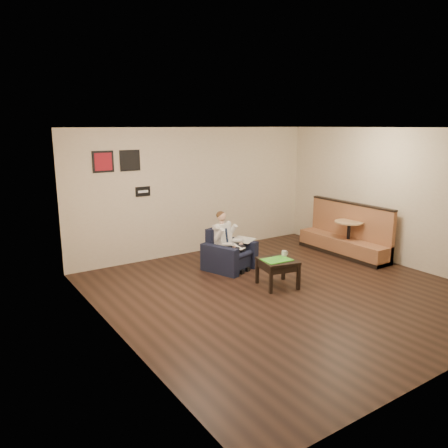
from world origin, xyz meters
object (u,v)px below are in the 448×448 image
side_table (277,273)px  smartphone (276,256)px  banquette (344,230)px  cafe_table (348,239)px  seated_man (234,243)px  armchair (230,250)px  green_folder (277,260)px  coffee_mug (284,254)px

side_table → smartphone: 0.32m
banquette → cafe_table: (0.01, -0.12, -0.18)m
seated_man → banquette: (2.67, -0.47, 0.02)m
seated_man → banquette: banquette is taller
seated_man → side_table: 1.22m
smartphone → banquette: bearing=35.0°
smartphone → cafe_table: cafe_table is taller
armchair → green_folder: 1.30m
banquette → cafe_table: size_ratio=2.86×
seated_man → green_folder: bearing=-104.4°
banquette → cafe_table: 0.22m
armchair → seated_man: seated_man is taller
seated_man → smartphone: (0.22, -1.02, -0.05)m
banquette → green_folder: bearing=-164.3°
armchair → side_table: size_ratio=1.37×
coffee_mug → smartphone: 0.16m
coffee_mug → banquette: banquette is taller
side_table → coffee_mug: coffee_mug is taller
cafe_table → banquette: bearing=94.6°
smartphone → banquette: (2.44, 0.55, 0.07)m
green_folder → banquette: size_ratio=0.22×
banquette → cafe_table: bearing=-85.4°
coffee_mug → banquette: 2.39m
seated_man → coffee_mug: (0.36, -1.09, -0.00)m
smartphone → cafe_table: bearing=32.2°
armchair → coffee_mug: size_ratio=7.96×
green_folder → coffee_mug: (0.26, 0.10, 0.05)m
seated_man → banquette: bearing=-28.9°
cafe_table → seated_man: bearing=167.5°
seated_man → banquette: size_ratio=0.50×
side_table → seated_man: bearing=96.4°
side_table → armchair: bearing=97.4°
side_table → green_folder: green_folder is taller
side_table → green_folder: 0.26m
armchair → banquette: size_ratio=0.37×
seated_man → coffee_mug: bearing=-90.9°
armchair → coffee_mug: (0.39, -1.19, 0.15)m
coffee_mug → smartphone: coffee_mug is taller
armchair → seated_man: size_ratio=0.75×
green_folder → banquette: 2.67m
side_table → cafe_table: 2.61m
armchair → cafe_table: 2.80m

